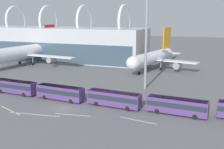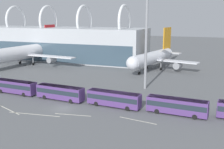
{
  "view_description": "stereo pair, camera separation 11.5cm",
  "coord_description": "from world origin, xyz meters",
  "px_view_note": "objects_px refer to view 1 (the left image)",
  "views": [
    {
      "loc": [
        30.29,
        -49.16,
        19.42
      ],
      "look_at": [
        3.86,
        18.82,
        4.0
      ],
      "focal_mm": 45.0,
      "sensor_mm": 36.0,
      "label": 1
    },
    {
      "loc": [
        30.4,
        -49.11,
        19.42
      ],
      "look_at": [
        3.86,
        18.82,
        4.0
      ],
      "focal_mm": 45.0,
      "sensor_mm": 36.0,
      "label": 2
    }
  ],
  "objects_px": {
    "shuttle_bus_0": "(15,86)",
    "shuttle_bus_1": "(60,92)",
    "shuttle_bus_2": "(114,98)",
    "airliner_at_gate_far": "(153,57)",
    "floodlight_mast": "(147,24)",
    "airliner_at_gate_near": "(24,52)",
    "shuttle_bus_3": "(177,105)"
  },
  "relations": [
    {
      "from": "shuttle_bus_3",
      "to": "floodlight_mast",
      "type": "xyz_separation_m",
      "value": [
        -11.1,
        17.55,
        15.15
      ]
    },
    {
      "from": "shuttle_bus_0",
      "to": "shuttle_bus_1",
      "type": "relative_size",
      "value": 1.0
    },
    {
      "from": "airliner_at_gate_near",
      "to": "shuttle_bus_2",
      "type": "xyz_separation_m",
      "value": [
        51.88,
        -36.05,
        -3.12
      ]
    },
    {
      "from": "shuttle_bus_2",
      "to": "floodlight_mast",
      "type": "height_order",
      "value": "floodlight_mast"
    },
    {
      "from": "airliner_at_gate_near",
      "to": "floodlight_mast",
      "type": "distance_m",
      "value": 58.55
    },
    {
      "from": "airliner_at_gate_far",
      "to": "shuttle_bus_1",
      "type": "distance_m",
      "value": 46.09
    },
    {
      "from": "floodlight_mast",
      "to": "shuttle_bus_2",
      "type": "bearing_deg",
      "value": -97.59
    },
    {
      "from": "airliner_at_gate_near",
      "to": "shuttle_bus_0",
      "type": "distance_m",
      "value": 43.42
    },
    {
      "from": "airliner_at_gate_far",
      "to": "shuttle_bus_0",
      "type": "relative_size",
      "value": 2.73
    },
    {
      "from": "shuttle_bus_2",
      "to": "floodlight_mast",
      "type": "bearing_deg",
      "value": 86.98
    },
    {
      "from": "shuttle_bus_2",
      "to": "shuttle_bus_3",
      "type": "bearing_deg",
      "value": 4.34
    },
    {
      "from": "airliner_at_gate_far",
      "to": "floodlight_mast",
      "type": "height_order",
      "value": "floodlight_mast"
    },
    {
      "from": "airliner_at_gate_near",
      "to": "shuttle_bus_2",
      "type": "height_order",
      "value": "airliner_at_gate_near"
    },
    {
      "from": "airliner_at_gate_near",
      "to": "shuttle_bus_1",
      "type": "bearing_deg",
      "value": 52.01
    },
    {
      "from": "floodlight_mast",
      "to": "shuttle_bus_1",
      "type": "bearing_deg",
      "value": -132.24
    },
    {
      "from": "airliner_at_gate_far",
      "to": "shuttle_bus_0",
      "type": "bearing_deg",
      "value": -17.62
    },
    {
      "from": "shuttle_bus_1",
      "to": "shuttle_bus_2",
      "type": "xyz_separation_m",
      "value": [
        13.44,
        -0.13,
        0.0
      ]
    },
    {
      "from": "shuttle_bus_2",
      "to": "shuttle_bus_3",
      "type": "xyz_separation_m",
      "value": [
        13.44,
        -0.05,
        0.0
      ]
    },
    {
      "from": "shuttle_bus_0",
      "to": "floodlight_mast",
      "type": "distance_m",
      "value": 36.94
    },
    {
      "from": "shuttle_bus_0",
      "to": "shuttle_bus_3",
      "type": "bearing_deg",
      "value": 2.31
    },
    {
      "from": "shuttle_bus_1",
      "to": "shuttle_bus_0",
      "type": "bearing_deg",
      "value": -177.92
    },
    {
      "from": "shuttle_bus_3",
      "to": "shuttle_bus_0",
      "type": "bearing_deg",
      "value": -177.03
    },
    {
      "from": "airliner_at_gate_far",
      "to": "shuttle_bus_2",
      "type": "xyz_separation_m",
      "value": [
        1.81,
        -44.65,
        -2.65
      ]
    },
    {
      "from": "shuttle_bus_0",
      "to": "floodlight_mast",
      "type": "relative_size",
      "value": 0.47
    },
    {
      "from": "airliner_at_gate_far",
      "to": "shuttle_bus_3",
      "type": "xyz_separation_m",
      "value": [
        15.25,
        -44.71,
        -2.65
      ]
    },
    {
      "from": "shuttle_bus_1",
      "to": "shuttle_bus_2",
      "type": "relative_size",
      "value": 1.0
    },
    {
      "from": "shuttle_bus_2",
      "to": "shuttle_bus_1",
      "type": "bearing_deg",
      "value": -176.0
    },
    {
      "from": "airliner_at_gate_far",
      "to": "shuttle_bus_0",
      "type": "height_order",
      "value": "airliner_at_gate_far"
    },
    {
      "from": "airliner_at_gate_far",
      "to": "shuttle_bus_0",
      "type": "distance_m",
      "value": 50.67
    },
    {
      "from": "shuttle_bus_2",
      "to": "shuttle_bus_3",
      "type": "height_order",
      "value": "same"
    },
    {
      "from": "floodlight_mast",
      "to": "shuttle_bus_3",
      "type": "bearing_deg",
      "value": -57.68
    },
    {
      "from": "airliner_at_gate_far",
      "to": "shuttle_bus_3",
      "type": "bearing_deg",
      "value": 30.9
    }
  ]
}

